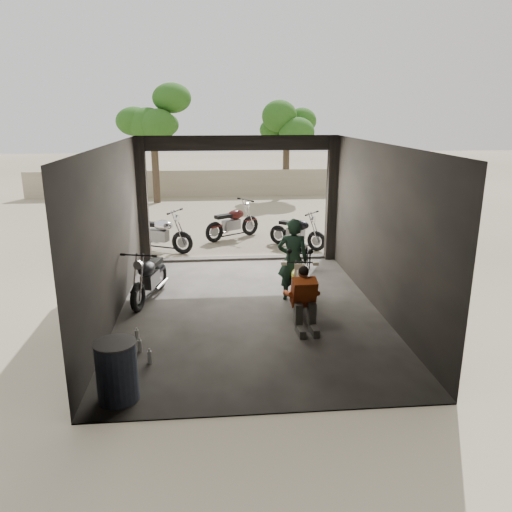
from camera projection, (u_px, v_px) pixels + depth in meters
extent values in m
plane|color=#7A6D56|center=(249.00, 311.00, 9.77)|extent=(80.00, 80.00, 0.00)
cube|color=#2D2B28|center=(249.00, 310.00, 9.77)|extent=(5.00, 7.00, 0.02)
plane|color=black|center=(249.00, 144.00, 8.88)|extent=(7.00, 7.00, 0.00)
cube|color=black|center=(272.00, 298.00, 5.98)|extent=(5.00, 0.02, 3.20)
cube|color=black|center=(113.00, 234.00, 9.11)|extent=(0.02, 7.00, 3.20)
cube|color=black|center=(379.00, 229.00, 9.54)|extent=(0.02, 7.00, 3.20)
cube|color=black|center=(143.00, 202.00, 12.35)|extent=(0.24, 0.24, 3.20)
cube|color=black|center=(331.00, 199.00, 12.76)|extent=(0.24, 0.24, 3.20)
cube|color=black|center=(238.00, 143.00, 12.20)|extent=(5.00, 0.16, 0.36)
cube|color=#2D2B28|center=(239.00, 259.00, 13.11)|extent=(5.00, 0.25, 0.08)
cube|color=gray|center=(226.00, 183.00, 22.99)|extent=(18.00, 0.30, 1.20)
cylinder|color=#382B1E|center=(155.00, 160.00, 20.96)|extent=(0.30, 0.30, 3.58)
ellipsoid|color=#1E4C14|center=(152.00, 105.00, 20.34)|extent=(2.20, 2.20, 3.14)
cylinder|color=#382B1E|center=(286.00, 160.00, 22.96)|extent=(0.30, 0.30, 3.20)
ellipsoid|color=#1E4C14|center=(287.00, 115.00, 22.40)|extent=(2.20, 2.20, 2.80)
imported|color=black|center=(293.00, 260.00, 10.11)|extent=(0.69, 0.51, 1.72)
cube|color=black|center=(303.00, 252.00, 12.29)|extent=(0.33, 0.33, 0.04)
cylinder|color=black|center=(299.00, 262.00, 12.21)|extent=(0.03, 0.03, 0.44)
cylinder|color=black|center=(310.00, 261.00, 12.24)|extent=(0.03, 0.03, 0.44)
cylinder|color=black|center=(297.00, 259.00, 12.47)|extent=(0.03, 0.03, 0.44)
cylinder|color=black|center=(307.00, 258.00, 12.50)|extent=(0.03, 0.03, 0.44)
ellipsoid|color=silver|center=(303.00, 246.00, 12.25)|extent=(0.27, 0.28, 0.22)
cylinder|color=#3F4C6A|center=(117.00, 372.00, 6.63)|extent=(0.57, 0.57, 0.85)
cylinder|color=black|center=(382.00, 220.00, 13.08)|extent=(0.08, 0.08, 2.04)
cylinder|color=beige|center=(385.00, 189.00, 12.83)|extent=(0.74, 0.03, 0.74)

